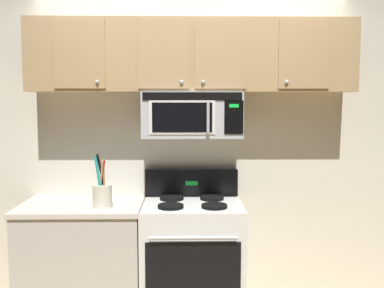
# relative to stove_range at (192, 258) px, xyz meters

# --- Properties ---
(back_wall) EXTENTS (5.20, 0.10, 2.70)m
(back_wall) POSITION_rel_stove_range_xyz_m (0.00, 0.37, 0.88)
(back_wall) COLOR silver
(back_wall) RESTS_ON ground_plane
(stove_range) EXTENTS (0.76, 0.69, 1.12)m
(stove_range) POSITION_rel_stove_range_xyz_m (0.00, 0.00, 0.00)
(stove_range) COLOR white
(stove_range) RESTS_ON ground_plane
(over_range_microwave) EXTENTS (0.76, 0.43, 0.35)m
(over_range_microwave) POSITION_rel_stove_range_xyz_m (-0.00, 0.12, 1.11)
(over_range_microwave) COLOR #B7BABF
(upper_cabinets) EXTENTS (2.50, 0.36, 0.55)m
(upper_cabinets) POSITION_rel_stove_range_xyz_m (-0.00, 0.15, 1.56)
(upper_cabinets) COLOR tan
(counter_segment) EXTENTS (0.93, 0.65, 0.90)m
(counter_segment) POSITION_rel_stove_range_xyz_m (-0.84, 0.01, -0.02)
(counter_segment) COLOR #BCB7AD
(counter_segment) RESTS_ON ground_plane
(utensil_crock_cream) EXTENTS (0.14, 0.14, 0.40)m
(utensil_crock_cream) POSITION_rel_stove_range_xyz_m (-0.66, -0.11, 0.54)
(utensil_crock_cream) COLOR beige
(utensil_crock_cream) RESTS_ON counter_segment
(salt_shaker) EXTENTS (0.04, 0.04, 0.09)m
(salt_shaker) POSITION_rel_stove_range_xyz_m (-0.75, 0.05, 0.48)
(salt_shaker) COLOR white
(salt_shaker) RESTS_ON counter_segment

